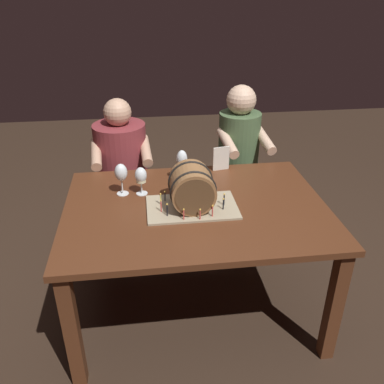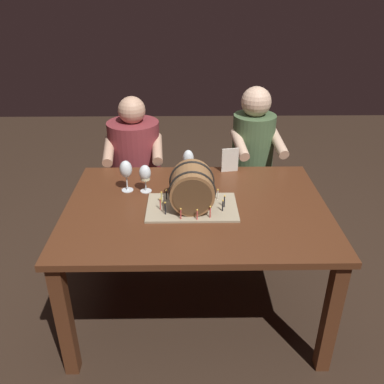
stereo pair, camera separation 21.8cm
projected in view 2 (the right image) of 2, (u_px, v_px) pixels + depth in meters
ground_plane at (196, 306)px, 2.60m from camera, size 8.00×8.00×0.00m
dining_table at (196, 220)px, 2.29m from camera, size 1.45×1.04×0.74m
barrel_cake at (192, 190)px, 2.17m from camera, size 0.49×0.31×0.25m
wine_glass_empty at (126, 170)px, 2.35m from camera, size 0.07×0.07×0.19m
wine_glass_white at (145, 174)px, 2.35m from camera, size 0.07×0.07×0.17m
wine_glass_amber at (188, 160)px, 2.47m from camera, size 0.07×0.07×0.20m
menu_card at (230, 160)px, 2.61m from camera, size 0.11×0.03×0.16m
person_seated_left at (136, 176)px, 3.05m from camera, size 0.42×0.50×1.14m
person_seated_right at (251, 175)px, 3.06m from camera, size 0.38×0.48×1.20m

